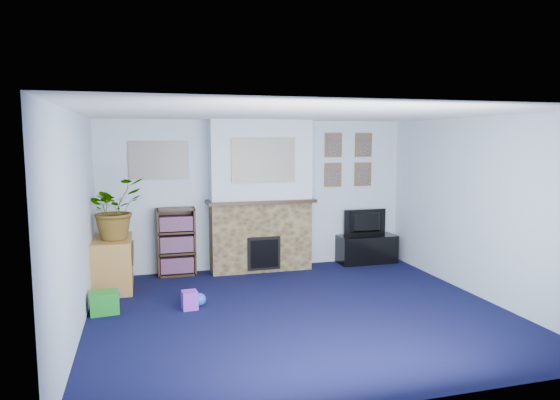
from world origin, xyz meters
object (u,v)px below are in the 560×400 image
object	(u,v)px
tv_stand	(367,250)
television	(367,223)
sideboard	(113,264)
bookshelf	(176,243)

from	to	relation	value
tv_stand	television	world-z (taller)	television
sideboard	television	bearing A→B (deg)	6.03
tv_stand	sideboard	bearing A→B (deg)	-174.25
television	sideboard	size ratio (longest dim) A/B	0.81
tv_stand	bookshelf	distance (m)	3.20
sideboard	bookshelf	bearing A→B (deg)	28.17
television	sideboard	distance (m)	4.13
television	tv_stand	bearing A→B (deg)	90.27
bookshelf	sideboard	size ratio (longest dim) A/B	1.12
television	sideboard	bearing A→B (deg)	6.30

